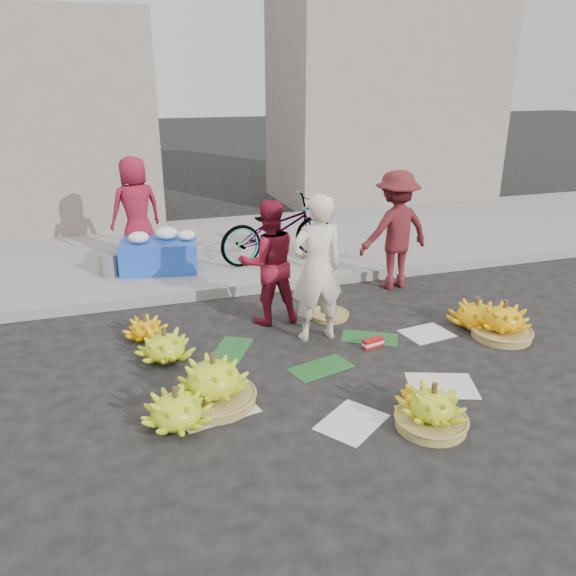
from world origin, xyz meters
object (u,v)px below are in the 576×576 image
object	(u,v)px
bicycle	(278,229)
flower_table	(160,253)
banana_bunch_4	(503,321)
banana_bunch_0	(214,381)
vendor_cream	(317,269)

from	to	relation	value
bicycle	flower_table	bearing A→B (deg)	77.85
banana_bunch_4	flower_table	size ratio (longest dim) A/B	0.56
flower_table	banana_bunch_4	bearing A→B (deg)	-33.30
flower_table	bicycle	xyz separation A→B (m)	(1.83, -0.08, 0.24)
banana_bunch_0	vendor_cream	xyz separation A→B (m)	(1.39, 1.02, 0.62)
banana_bunch_4	flower_table	xyz separation A→B (m)	(-3.55, 3.34, 0.18)
banana_bunch_0	bicycle	distance (m)	4.04
banana_bunch_4	bicycle	distance (m)	3.72
flower_table	bicycle	world-z (taller)	bicycle
banana_bunch_4	bicycle	xyz separation A→B (m)	(-1.72, 3.27, 0.43)
vendor_cream	flower_table	distance (m)	3.10
banana_bunch_0	bicycle	size ratio (longest dim) A/B	0.44
banana_bunch_0	bicycle	world-z (taller)	bicycle
banana_bunch_0	vendor_cream	bearing A→B (deg)	36.29
bicycle	vendor_cream	bearing A→B (deg)	162.73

